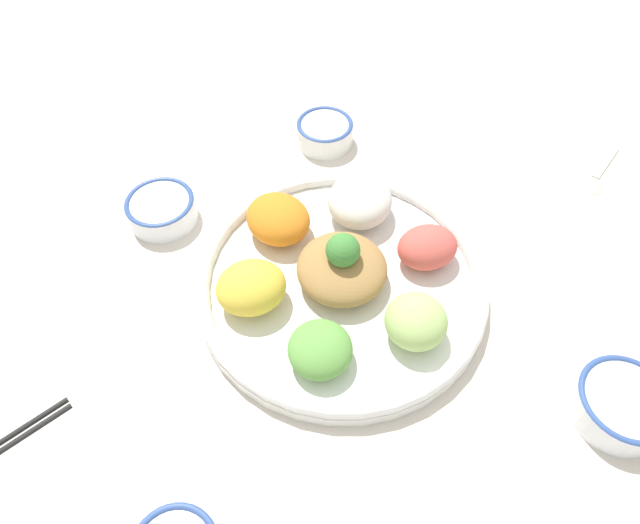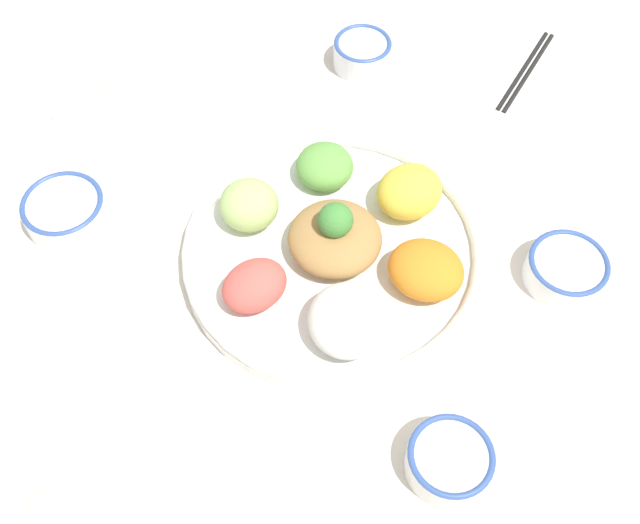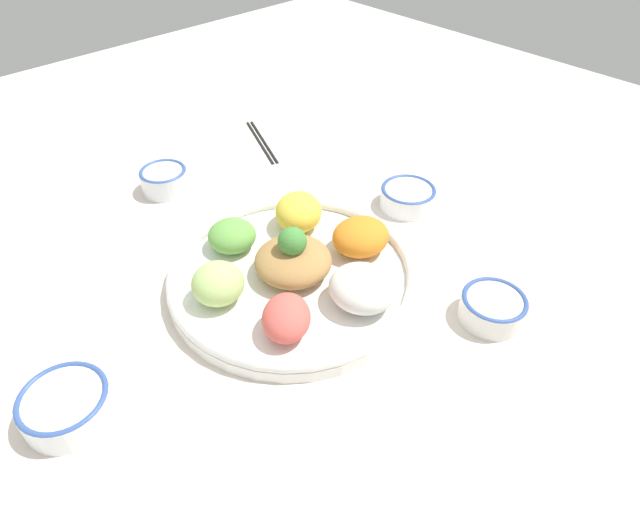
{
  "view_description": "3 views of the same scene",
  "coord_description": "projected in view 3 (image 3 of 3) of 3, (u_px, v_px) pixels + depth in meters",
  "views": [
    {
      "loc": [
        -0.16,
        0.39,
        0.62
      ],
      "look_at": [
        0.02,
        0.04,
        0.09
      ],
      "focal_mm": 30.0,
      "sensor_mm": 36.0,
      "label": 1
    },
    {
      "loc": [
        0.07,
        -0.54,
        0.82
      ],
      "look_at": [
        -0.01,
        -0.03,
        0.05
      ],
      "focal_mm": 42.0,
      "sensor_mm": 36.0,
      "label": 2
    },
    {
      "loc": [
        -0.39,
        -0.47,
        0.59
      ],
      "look_at": [
        0.04,
        -0.02,
        0.04
      ],
      "focal_mm": 30.0,
      "sensor_mm": 36.0,
      "label": 3
    }
  ],
  "objects": [
    {
      "name": "salad_platter",
      "position": [
        296.0,
        269.0,
        0.84
      ],
      "size": [
        0.4,
        0.4,
        0.11
      ],
      "color": "white",
      "rests_on": "ground_plane"
    },
    {
      "name": "rice_bowl_blue",
      "position": [
        493.0,
        307.0,
        0.78
      ],
      "size": [
        0.1,
        0.1,
        0.04
      ],
      "color": "white",
      "rests_on": "ground_plane"
    },
    {
      "name": "chopsticks_pair_near",
      "position": [
        262.0,
        141.0,
        1.2
      ],
      "size": [
        0.09,
        0.2,
        0.01
      ],
      "rotation": [
        0.0,
        0.0,
        4.33
      ],
      "color": "black",
      "rests_on": "ground_plane"
    },
    {
      "name": "ground_plane",
      "position": [
        294.0,
        288.0,
        0.85
      ],
      "size": [
        2.4,
        2.4,
        0.0
      ],
      "primitive_type": "plane",
      "color": "silver"
    },
    {
      "name": "sauce_bowl_red",
      "position": [
        408.0,
        196.0,
        1.0
      ],
      "size": [
        0.1,
        0.1,
        0.04
      ],
      "color": "white",
      "rests_on": "ground_plane"
    },
    {
      "name": "sauce_bowl_dark",
      "position": [
        165.0,
        179.0,
        1.04
      ],
      "size": [
        0.09,
        0.09,
        0.05
      ],
      "color": "white",
      "rests_on": "ground_plane"
    },
    {
      "name": "rice_bowl_plain",
      "position": [
        66.0,
        405.0,
        0.66
      ],
      "size": [
        0.11,
        0.11,
        0.04
      ],
      "color": "white",
      "rests_on": "ground_plane"
    }
  ]
}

